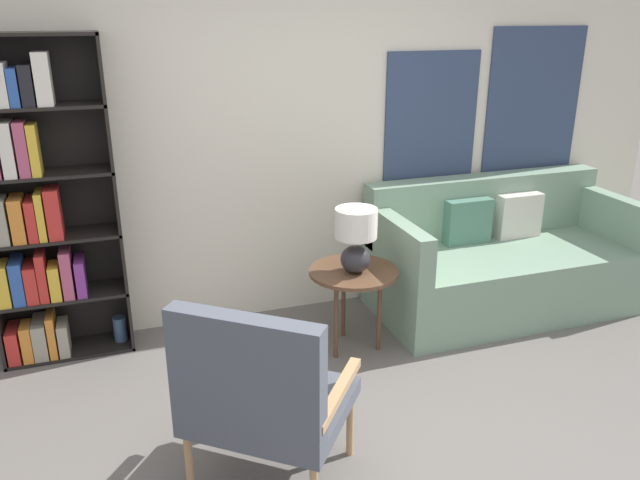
{
  "coord_description": "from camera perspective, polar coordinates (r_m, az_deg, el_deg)",
  "views": [
    {
      "loc": [
        -1.11,
        -2.13,
        2.12
      ],
      "look_at": [
        -0.04,
        1.01,
        0.9
      ],
      "focal_mm": 35.0,
      "sensor_mm": 36.0,
      "label": 1
    }
  ],
  "objects": [
    {
      "name": "bookshelf",
      "position": [
        4.16,
        -24.61,
        2.34
      ],
      "size": [
        0.8,
        0.3,
        2.02
      ],
      "color": "black",
      "rests_on": "ground_plane"
    },
    {
      "name": "wall_back",
      "position": [
        4.39,
        -3.2,
        10.03
      ],
      "size": [
        6.4,
        0.08,
        2.7
      ],
      "color": "silver",
      "rests_on": "ground_plane"
    },
    {
      "name": "table_lamp",
      "position": [
        3.9,
        3.3,
        0.45
      ],
      "size": [
        0.27,
        0.27,
        0.42
      ],
      "color": "#2D2D33",
      "rests_on": "side_table"
    },
    {
      "name": "couch",
      "position": [
        4.9,
        16.18,
        -1.88
      ],
      "size": [
        1.94,
        0.92,
        0.94
      ],
      "color": "gray",
      "rests_on": "ground_plane"
    },
    {
      "name": "side_table",
      "position": [
        4.04,
        3.08,
        -3.45
      ],
      "size": [
        0.58,
        0.58,
        0.56
      ],
      "color": "brown",
      "rests_on": "ground_plane"
    },
    {
      "name": "armchair",
      "position": [
        2.82,
        -5.52,
        -13.68
      ],
      "size": [
        0.92,
        0.91,
        0.98
      ],
      "color": "tan",
      "rests_on": "ground_plane"
    }
  ]
}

